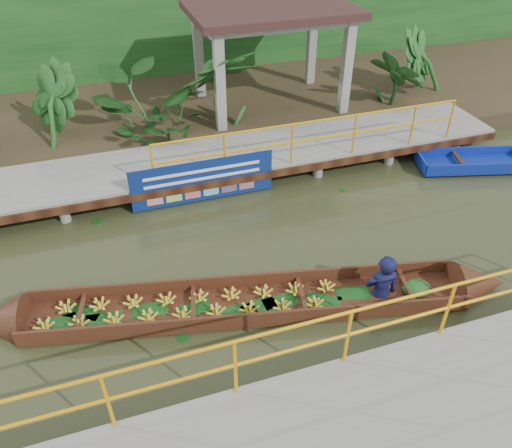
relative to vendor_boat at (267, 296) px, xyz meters
name	(u,v)px	position (x,y,z in m)	size (l,w,h in m)	color
ground	(232,270)	(-0.33, 1.12, -0.25)	(80.00, 80.00, 0.00)	#2C3319
land_strip	(164,108)	(-0.33, 8.62, -0.02)	(30.00, 8.00, 0.45)	#322819
far_dock	(192,164)	(-0.31, 4.55, 0.23)	(16.00, 2.06, 1.66)	gray
near_dock	(394,442)	(0.67, -3.08, 0.05)	(18.00, 2.40, 1.73)	gray
pavilion	(271,21)	(2.67, 7.42, 2.57)	(4.40, 3.00, 3.00)	gray
foliage_backdrop	(144,26)	(-0.33, 11.12, 1.75)	(30.00, 0.80, 4.00)	#133D15
vendor_boat	(267,296)	(0.00, 0.00, 0.00)	(9.42, 2.86, 2.15)	#3A170F
moored_blue_boat	(509,162)	(7.47, 2.69, -0.10)	(3.56, 1.74, 0.82)	navy
blue_banner	(203,181)	(-0.27, 3.60, 0.31)	(3.25, 0.04, 1.02)	navy
tropical_plants	(217,99)	(0.82, 6.42, 0.98)	(14.24, 1.24, 1.55)	#133D15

